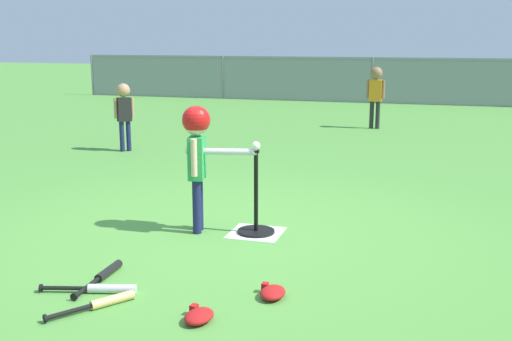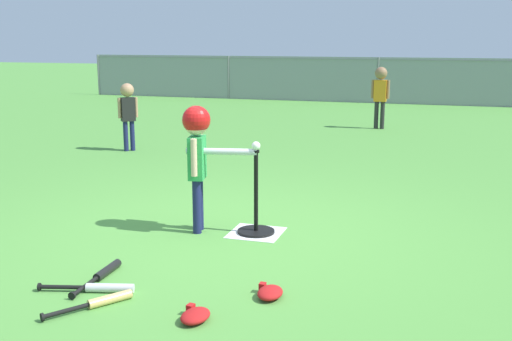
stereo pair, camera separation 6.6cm
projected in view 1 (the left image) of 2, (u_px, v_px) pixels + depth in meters
The scene contains 13 objects.
ground_plane at pixel (227, 235), 5.27m from camera, with size 60.00×60.00×0.00m, color #51933D.
home_plate at pixel (256, 232), 5.32m from camera, with size 0.44×0.44×0.01m, color white.
batting_tee at pixel (256, 220), 5.29m from camera, with size 0.32×0.32×0.72m.
baseball_on_tee at pixel (256, 146), 5.16m from camera, with size 0.07×0.07×0.07m, color white.
batter_child at pixel (198, 143), 5.20m from camera, with size 0.63×0.31×1.09m.
fielder_deep_center at pixel (376, 89), 11.23m from camera, with size 0.33×0.22×1.12m.
fielder_deep_right at pixel (124, 108), 9.00m from camera, with size 0.23×0.22×0.99m.
spare_bat_silver at pixel (102, 289), 4.07m from camera, with size 0.63×0.22×0.06m.
spare_bat_wood at pixel (103, 302), 3.86m from camera, with size 0.38×0.50×0.06m.
spare_bat_black at pixel (104, 274), 4.31m from camera, with size 0.07×0.62×0.06m.
glove_by_plate at pixel (199, 316), 3.66m from camera, with size 0.19×0.24×0.07m.
glove_near_bats at pixel (272, 292), 3.99m from camera, with size 0.17×0.22×0.07m.
outfield_fence at pixel (372, 79), 15.63m from camera, with size 16.06×0.06×1.15m.
Camera 1 is at (1.68, -4.76, 1.65)m, focal length 43.42 mm.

